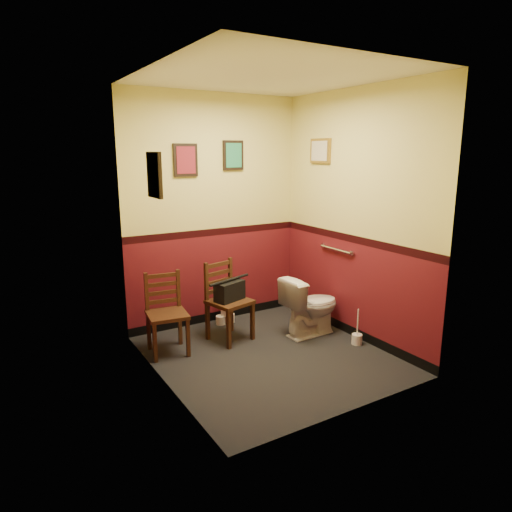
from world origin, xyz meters
The scene contains 17 objects.
floor centered at (0.00, 0.00, 0.00)m, with size 2.20×2.40×0.00m, color black.
ceiling centered at (0.00, 0.00, 2.70)m, with size 2.20×2.40×0.00m, color silver.
wall_back centered at (0.00, 1.20, 1.35)m, with size 2.20×2.70×0.00m, color #5A1219.
wall_front centered at (0.00, -1.20, 1.35)m, with size 2.20×2.70×0.00m, color #5A1219.
wall_left centered at (-1.10, 0.00, 1.35)m, with size 2.40×2.70×0.00m, color #5A1219.
wall_right centered at (1.10, 0.00, 1.35)m, with size 2.40×2.70×0.00m, color #5A1219.
grab_bar centered at (1.07, 0.25, 0.95)m, with size 0.05×0.56×0.06m.
framed_print_back_a centered at (-0.35, 1.18, 1.95)m, with size 0.28×0.04×0.36m.
framed_print_back_b centered at (0.25, 1.18, 2.00)m, with size 0.26×0.04×0.34m.
framed_print_left centered at (-1.08, 0.10, 1.85)m, with size 0.04×0.30×0.38m.
framed_print_right centered at (1.08, 0.60, 2.05)m, with size 0.04×0.34×0.28m.
toilet centered at (0.72, 0.24, 0.34)m, with size 0.38×0.69×0.67m, color white.
toilet_brush centered at (0.98, -0.25, 0.07)m, with size 0.11×0.11×0.40m.
chair_left centered at (-0.84, 0.64, 0.42)m, with size 0.44×0.44×0.83m.
chair_right centered at (-0.15, 0.61, 0.44)m, with size 0.50×0.50×0.88m.
handbag centered at (-0.14, 0.57, 0.56)m, with size 0.37×0.26×0.24m.
tp_stack centered at (0.04, 1.03, 0.18)m, with size 0.24×0.15×0.42m.
Camera 1 is at (-2.35, -3.63, 2.04)m, focal length 32.00 mm.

